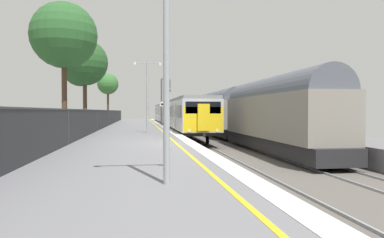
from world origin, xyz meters
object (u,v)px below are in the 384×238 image
(commuter_train_at_platform, at_px, (174,114))
(signal_gantry, at_px, (164,96))
(platform_lamp_mid, at_px, (147,90))
(background_tree_right, at_px, (65,37))
(platform_lamp_near, at_px, (166,27))
(background_tree_centre, at_px, (83,65))
(freight_train_adjacent_track, at_px, (206,112))
(speed_limit_sign, at_px, (162,110))
(background_tree_left, at_px, (108,85))

(commuter_train_at_platform, height_order, signal_gantry, signal_gantry)
(platform_lamp_mid, height_order, background_tree_right, background_tree_right)
(platform_lamp_near, xyz_separation_m, background_tree_centre, (-6.16, 29.91, 2.88))
(platform_lamp_near, bearing_deg, freight_train_adjacent_track, 78.10)
(speed_limit_sign, height_order, platform_lamp_mid, platform_lamp_mid)
(background_tree_centre, bearing_deg, signal_gantry, 19.67)
(background_tree_left, bearing_deg, platform_lamp_near, -83.79)
(freight_train_adjacent_track, bearing_deg, signal_gantry, -147.96)
(speed_limit_sign, distance_m, background_tree_centre, 9.21)
(signal_gantry, height_order, platform_lamp_near, platform_lamp_near)
(commuter_train_at_platform, relative_size, speed_limit_sign, 16.13)
(platform_lamp_mid, bearing_deg, commuter_train_at_platform, 78.74)
(background_tree_right, bearing_deg, platform_lamp_near, -72.98)
(freight_train_adjacent_track, bearing_deg, background_tree_left, 140.80)
(platform_lamp_near, height_order, background_tree_centre, background_tree_centre)
(platform_lamp_near, distance_m, platform_lamp_mid, 18.37)
(freight_train_adjacent_track, distance_m, background_tree_centre, 15.95)
(freight_train_adjacent_track, relative_size, platform_lamp_near, 10.57)
(commuter_train_at_platform, relative_size, background_tree_right, 4.53)
(speed_limit_sign, distance_m, background_tree_left, 18.12)
(speed_limit_sign, xyz_separation_m, platform_lamp_near, (-1.80, -30.38, 1.72))
(signal_gantry, bearing_deg, freight_train_adjacent_track, 32.04)
(signal_gantry, bearing_deg, speed_limit_sign, -98.25)
(background_tree_left, distance_m, background_tree_right, 27.89)
(freight_train_adjacent_track, distance_m, speed_limit_sign, 8.33)
(background_tree_left, xyz_separation_m, background_tree_right, (-0.69, -27.85, 1.33))
(background_tree_right, bearing_deg, commuter_train_at_platform, 62.16)
(commuter_train_at_platform, distance_m, background_tree_centre, 12.93)
(background_tree_centre, distance_m, background_tree_right, 11.07)
(freight_train_adjacent_track, bearing_deg, platform_lamp_mid, -113.09)
(freight_train_adjacent_track, bearing_deg, speed_limit_sign, -134.58)
(background_tree_left, bearing_deg, platform_lamp_mid, -79.83)
(signal_gantry, xyz_separation_m, background_tree_centre, (-8.32, -2.98, 2.99))
(background_tree_right, bearing_deg, signal_gantry, 60.50)
(platform_lamp_near, xyz_separation_m, platform_lamp_mid, (0.00, 18.37, -0.31))
(platform_lamp_near, bearing_deg, platform_lamp_mid, 90.00)
(commuter_train_at_platform, distance_m, speed_limit_sign, 6.59)
(signal_gantry, height_order, speed_limit_sign, signal_gantry)
(commuter_train_at_platform, distance_m, freight_train_adjacent_track, 4.03)
(speed_limit_sign, distance_m, background_tree_right, 14.73)
(platform_lamp_mid, bearing_deg, freight_train_adjacent_track, 66.91)
(speed_limit_sign, relative_size, background_tree_left, 0.36)
(signal_gantry, relative_size, speed_limit_sign, 2.02)
(background_tree_right, bearing_deg, background_tree_centre, 92.00)
(freight_train_adjacent_track, height_order, background_tree_right, background_tree_right)
(speed_limit_sign, relative_size, platform_lamp_near, 0.45)
(freight_train_adjacent_track, relative_size, platform_lamp_mid, 11.78)
(commuter_train_at_platform, bearing_deg, signal_gantry, -111.27)
(commuter_train_at_platform, distance_m, background_tree_left, 13.94)
(signal_gantry, distance_m, platform_lamp_near, 32.95)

